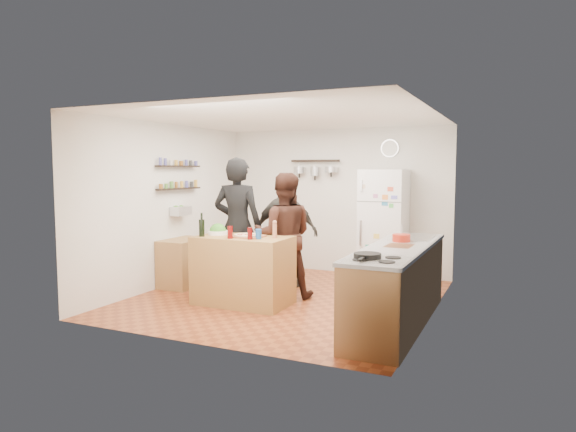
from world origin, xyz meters
The scene contains 26 objects.
room_shell centered at (0.00, 0.39, 1.25)m, with size 4.20×4.20×4.20m.
prep_island centered at (-0.39, -0.50, 0.46)m, with size 1.25×0.72×0.91m, color #A4753C.
pizza_board centered at (-0.31, -0.52, 0.92)m, with size 0.42×0.34×0.02m, color brown.
pizza centered at (-0.31, -0.52, 0.94)m, with size 0.34×0.34×0.02m, color beige.
salad_bowl centered at (-0.81, -0.45, 0.94)m, with size 0.27×0.27×0.05m, color white.
wine_bottle centered at (-0.89, -0.72, 1.02)m, with size 0.08×0.08×0.23m, color black.
wine_glass_near centered at (-0.44, -0.74, 0.99)m, with size 0.07×0.07×0.16m, color #5F0908.
wine_glass_far centered at (-0.17, -0.70, 0.99)m, with size 0.06×0.06×0.15m, color #530707.
pepper_mill centered at (0.06, -0.45, 1.00)m, with size 0.06×0.06×0.18m, color #AE6949.
salt_canister centered at (-0.09, -0.62, 0.97)m, with size 0.08×0.08×0.13m, color #19498B.
person_left centered at (-0.75, -0.01, 0.99)m, with size 0.72×0.47×1.98m, color black.
person_center centered at (-0.05, 0.06, 0.88)m, with size 0.85×0.66×1.76m, color black.
person_back centered at (-0.26, 0.58, 0.85)m, with size 1.00×0.42×1.71m, color #32302C.
counter_run centered at (1.70, -0.55, 0.45)m, with size 0.63×2.63×0.90m, color #9E7042.
stove_top centered at (1.70, -1.50, 0.91)m, with size 0.60×0.62×0.02m, color white.
skillet centered at (1.60, -1.49, 0.95)m, with size 0.27×0.27×0.05m, color black.
sink centered at (1.70, 0.30, 0.92)m, with size 0.50×0.80×0.03m, color silver.
cutting_board centered at (1.70, -0.51, 0.91)m, with size 0.30×0.40×0.02m, color brown.
red_bowl centered at (1.65, -0.17, 0.97)m, with size 0.22×0.22×0.09m, color #B32614.
fridge centered at (0.95, 1.75, 0.90)m, with size 0.70×0.68×1.80m, color white.
wall_clock centered at (0.95, 2.08, 2.15)m, with size 0.30×0.30×0.03m, color silver.
spice_shelf_lower centered at (-1.93, 0.20, 1.50)m, with size 0.12×1.00×0.03m, color black.
spice_shelf_upper centered at (-1.93, 0.20, 1.85)m, with size 0.12×1.00×0.03m, color black.
produce_basket centered at (-1.90, 0.20, 1.15)m, with size 0.18×0.35×0.14m, color silver.
side_table centered at (-1.74, 0.05, 0.36)m, with size 0.50×0.80×0.73m, color #AD8048.
pot_rack centered at (-0.35, 2.00, 1.95)m, with size 0.90×0.04×0.04m, color black.
Camera 1 is at (2.98, -6.40, 1.80)m, focal length 32.00 mm.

